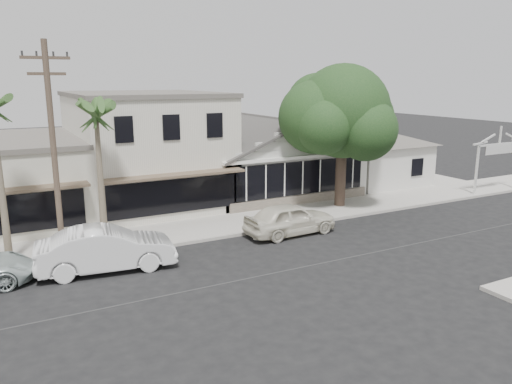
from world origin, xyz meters
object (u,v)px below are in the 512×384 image
car_0 (290,219)px  shade_tree (339,114)px  car_1 (106,249)px  arch_sign (499,146)px  utility_pole (54,149)px

car_0 → shade_tree: bearing=-60.1°
car_0 → car_1: 8.98m
car_0 → car_1: bearing=91.5°
arch_sign → car_1: arch_sign is taller
utility_pole → shade_tree: utility_pole is taller
utility_pole → car_0: (10.41, -1.18, -4.00)m
car_0 → car_1: (-8.97, -0.56, 0.09)m
car_1 → arch_sign: bearing=-79.1°
utility_pole → car_1: (1.45, -1.74, -3.90)m
utility_pole → car_0: utility_pole is taller
car_1 → shade_tree: size_ratio=0.64×
utility_pole → car_0: 11.22m
car_1 → shade_tree: bearing=-67.9°
car_0 → shade_tree: (5.33, 3.33, 4.73)m
utility_pole → shade_tree: size_ratio=1.07×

